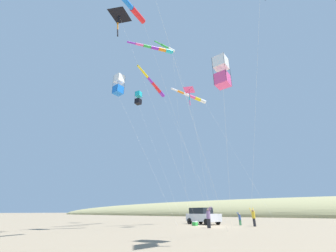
{
  "coord_description": "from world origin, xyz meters",
  "views": [
    {
      "loc": [
        21.54,
        10.42,
        1.4
      ],
      "look_at": [
        6.58,
        -0.45,
        8.89
      ],
      "focal_mm": 22.66,
      "sensor_mm": 36.0,
      "label": 1
    }
  ],
  "objects": [
    {
      "name": "person_child_grey_jacket",
      "position": [
        -3.02,
        3.56,
        0.97
      ],
      "size": [
        0.64,
        0.62,
        1.78
      ],
      "color": "#232328",
      "rests_on": "ground_plane"
    },
    {
      "name": "ground_plane",
      "position": [
        0.0,
        0.0,
        0.0
      ],
      "size": [
        600.0,
        600.0,
        0.0
      ],
      "primitive_type": "plane",
      "color": "gray"
    },
    {
      "name": "person_child_green_jacket",
      "position": [
        -4.05,
        1.74,
        0.73
      ],
      "size": [
        0.48,
        0.47,
        1.35
      ],
      "color": "#3D7F51",
      "rests_on": "ground_plane"
    },
    {
      "name": "kite_box_white_trailing",
      "position": [
        0.63,
        -10.55,
        18.01
      ],
      "size": [
        3.71,
        6.21,
        19.08
      ],
      "color": "#1EB7C6",
      "rests_on": "ground_plane"
    },
    {
      "name": "kite_windsock_yellow_midlevel",
      "position": [
        7.04,
        -1.62,
        18.41
      ],
      "size": [
        11.45,
        2.87,
        18.88
      ],
      "color": "#1EB7C6",
      "rests_on": "ground_plane"
    },
    {
      "name": "kite_windsock_purple_drifting",
      "position": [
        1.95,
        -6.01,
        17.75
      ],
      "size": [
        10.57,
        6.4,
        18.04
      ],
      "color": "purple",
      "rests_on": "ground_plane"
    },
    {
      "name": "kite_windsock_striped_overhead",
      "position": [
        13.93,
        0.85,
        16.7
      ],
      "size": [
        20.53,
        2.38,
        17.22
      ],
      "color": "red",
      "rests_on": "ground_plane"
    },
    {
      "name": "person_adult_flyer",
      "position": [
        1.9,
        0.83,
        1.0
      ],
      "size": [
        0.42,
        0.54,
        1.84
      ],
      "color": "#232328",
      "rests_on": "ground_plane"
    },
    {
      "name": "kite_box_small_distant",
      "position": [
        9.55,
        -4.54,
        13.46
      ],
      "size": [
        6.64,
        3.4,
        14.54
      ],
      "color": "white",
      "rests_on": "ground_plane"
    },
    {
      "name": "parked_car",
      "position": [
        -3.4,
        -2.55,
        0.95
      ],
      "size": [
        3.17,
        4.67,
        1.85
      ],
      "color": "silver",
      "rests_on": "ground_plane"
    },
    {
      "name": "kite_windsock_checkered_midright",
      "position": [
        3.75,
        -2.52,
        21.37
      ],
      "size": [
        12.04,
        1.71,
        21.81
      ],
      "color": "white",
      "rests_on": "ground_plane"
    },
    {
      "name": "cooler_box",
      "position": [
        -0.54,
        -2.0,
        0.21
      ],
      "size": [
        0.62,
        0.42,
        0.42
      ],
      "color": "green",
      "rests_on": "ground_plane"
    },
    {
      "name": "kite_delta_green_low_center",
      "position": [
        11.99,
        -2.44,
        19.23
      ],
      "size": [
        12.56,
        2.31,
        19.79
      ],
      "color": "black",
      "rests_on": "ground_plane"
    },
    {
      "name": "kite_delta_magenta_far_left",
      "position": [
        2.81,
        -0.16,
        14.56
      ],
      "size": [
        3.84,
        1.28,
        14.88
      ],
      "color": "#EF4C93",
      "rests_on": "ground_plane"
    },
    {
      "name": "kite_windsock_red_high_left",
      "position": [
        -0.53,
        -1.36,
        15.55
      ],
      "size": [
        8.72,
        7.81,
        15.85
      ],
      "color": "white",
      "rests_on": "ground_plane"
    },
    {
      "name": "dune_ridge_grassy",
      "position": [
        -55.0,
        0.0,
        0.0
      ],
      "size": [
        28.0,
        240.0,
        10.7
      ],
      "primitive_type": "ellipsoid",
      "color": "#938E60",
      "rests_on": "ground_plane"
    },
    {
      "name": "kite_box_long_streamer_left",
      "position": [
        10.56,
        6.63,
        9.6
      ],
      "size": [
        11.07,
        4.86,
        10.65
      ],
      "color": "white",
      "rests_on": "ground_plane"
    }
  ]
}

